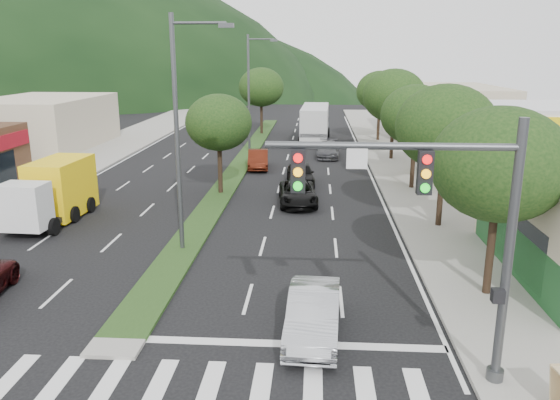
# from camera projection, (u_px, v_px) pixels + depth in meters

# --- Properties ---
(ground) EXTENTS (160.00, 160.00, 0.00)m
(ground) POSITION_uv_depth(u_px,v_px,m) (120.00, 342.00, 16.47)
(ground) COLOR black
(ground) RESTS_ON ground
(sidewalk_right) EXTENTS (5.00, 90.00, 0.15)m
(sidewalk_right) POSITION_uv_depth(u_px,v_px,m) (407.00, 172.00, 39.76)
(sidewalk_right) COLOR gray
(sidewalk_right) RESTS_ON ground
(sidewalk_left) EXTENTS (6.00, 90.00, 0.15)m
(sidewalk_left) POSITION_uv_depth(u_px,v_px,m) (67.00, 167.00, 41.36)
(sidewalk_left) COLOR gray
(sidewalk_left) RESTS_ON ground
(median) EXTENTS (1.60, 56.00, 0.12)m
(median) POSITION_uv_depth(u_px,v_px,m) (242.00, 162.00, 43.44)
(median) COLOR #1F3914
(median) RESTS_ON ground
(crosswalk) EXTENTS (19.00, 2.20, 0.01)m
(crosswalk) POSITION_uv_depth(u_px,v_px,m) (94.00, 380.00, 14.54)
(crosswalk) COLOR silver
(crosswalk) RESTS_ON ground
(traffic_signal) EXTENTS (6.12, 0.40, 7.00)m
(traffic_signal) POSITION_uv_depth(u_px,v_px,m) (447.00, 215.00, 13.22)
(traffic_signal) COLOR #47494C
(traffic_signal) RESTS_ON ground
(gas_canopy) EXTENTS (12.20, 8.20, 5.25)m
(gas_canopy) POSITION_uv_depth(u_px,v_px,m) (520.00, 114.00, 35.27)
(gas_canopy) COLOR silver
(gas_canopy) RESTS_ON ground
(bldg_left_far) EXTENTS (9.00, 14.00, 4.60)m
(bldg_left_far) POSITION_uv_depth(u_px,v_px,m) (44.00, 123.00, 49.83)
(bldg_left_far) COLOR #BEB397
(bldg_left_far) RESTS_ON ground
(bldg_right_far) EXTENTS (10.00, 16.00, 5.20)m
(bldg_right_far) POSITION_uv_depth(u_px,v_px,m) (447.00, 111.00, 56.97)
(bldg_right_far) COLOR #BEB397
(bldg_right_far) RESTS_ON ground
(tree_r_a) EXTENTS (4.60, 4.60, 6.63)m
(tree_r_a) POSITION_uv_depth(u_px,v_px,m) (500.00, 164.00, 18.32)
(tree_r_a) COLOR black
(tree_r_a) RESTS_ON sidewalk_right
(tree_r_b) EXTENTS (4.80, 4.80, 6.94)m
(tree_r_b) POSITION_uv_depth(u_px,v_px,m) (446.00, 127.00, 25.97)
(tree_r_b) COLOR black
(tree_r_b) RESTS_ON sidewalk_right
(tree_r_c) EXTENTS (4.40, 4.40, 6.48)m
(tree_r_c) POSITION_uv_depth(u_px,v_px,m) (416.00, 115.00, 33.76)
(tree_r_c) COLOR black
(tree_r_c) RESTS_ON sidewalk_right
(tree_r_d) EXTENTS (5.00, 5.00, 7.17)m
(tree_r_d) POSITION_uv_depth(u_px,v_px,m) (394.00, 96.00, 43.28)
(tree_r_d) COLOR black
(tree_r_d) RESTS_ON sidewalk_right
(tree_r_e) EXTENTS (4.60, 4.60, 6.71)m
(tree_r_e) POSITION_uv_depth(u_px,v_px,m) (380.00, 91.00, 53.00)
(tree_r_e) COLOR black
(tree_r_e) RESTS_ON sidewalk_right
(tree_med_near) EXTENTS (4.00, 4.00, 6.02)m
(tree_med_near) POSITION_uv_depth(u_px,v_px,m) (219.00, 123.00, 32.67)
(tree_med_near) COLOR black
(tree_med_near) RESTS_ON median
(tree_med_far) EXTENTS (4.80, 4.80, 6.94)m
(tree_med_far) POSITION_uv_depth(u_px,v_px,m) (261.00, 87.00, 57.58)
(tree_med_far) COLOR black
(tree_med_far) RESTS_ON median
(streetlight_near) EXTENTS (2.60, 0.25, 10.00)m
(streetlight_near) POSITION_uv_depth(u_px,v_px,m) (181.00, 124.00, 22.72)
(streetlight_near) COLOR #47494C
(streetlight_near) RESTS_ON ground
(streetlight_mid) EXTENTS (2.60, 0.25, 10.00)m
(streetlight_mid) POSITION_uv_depth(u_px,v_px,m) (251.00, 88.00, 46.81)
(streetlight_mid) COLOR #47494C
(streetlight_mid) RESTS_ON ground
(sedan_silver) EXTENTS (1.77, 4.51, 1.46)m
(sedan_silver) POSITION_uv_depth(u_px,v_px,m) (313.00, 313.00, 16.69)
(sedan_silver) COLOR #B1B4B9
(sedan_silver) RESTS_ON ground
(car_queue_a) EXTENTS (2.09, 4.44, 1.47)m
(car_queue_a) POSITION_uv_depth(u_px,v_px,m) (300.00, 173.00, 36.19)
(car_queue_a) COLOR black
(car_queue_a) RESTS_ON ground
(car_queue_b) EXTENTS (2.00, 4.53, 1.29)m
(car_queue_b) POSITION_uv_depth(u_px,v_px,m) (328.00, 150.00, 45.72)
(car_queue_b) COLOR #434448
(car_queue_b) RESTS_ON ground
(car_queue_c) EXTENTS (1.86, 4.35, 1.39)m
(car_queue_c) POSITION_uv_depth(u_px,v_px,m) (258.00, 159.00, 41.23)
(car_queue_c) COLOR #4B180C
(car_queue_c) RESTS_ON ground
(car_queue_d) EXTENTS (2.49, 4.72, 1.26)m
(car_queue_d) POSITION_uv_depth(u_px,v_px,m) (298.00, 193.00, 31.40)
(car_queue_d) COLOR black
(car_queue_d) RESTS_ON ground
(box_truck) EXTENTS (2.66, 6.32, 3.07)m
(box_truck) POSITION_uv_depth(u_px,v_px,m) (55.00, 193.00, 28.16)
(box_truck) COLOR silver
(box_truck) RESTS_ON ground
(motorhome) EXTENTS (3.10, 9.08, 3.45)m
(motorhome) POSITION_uv_depth(u_px,v_px,m) (315.00, 123.00, 53.79)
(motorhome) COLOR #BDBDBD
(motorhome) RESTS_ON ground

